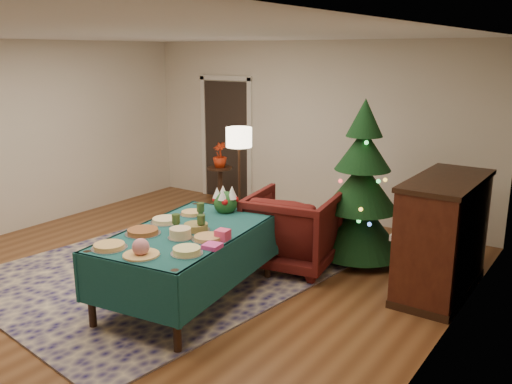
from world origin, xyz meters
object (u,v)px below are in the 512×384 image
Objects in this scene: side_table at (220,189)px; christmas_tree at (361,190)px; potted_plant at (220,160)px; buffet_table at (187,245)px; armchair at (293,226)px; piano at (442,237)px; floor_lamp at (239,144)px; gift_box at (223,235)px.

christmas_tree is at bearing -15.10° from side_table.
buffet_table is at bearing -57.35° from potted_plant.
potted_plant is (-2.23, 1.43, 0.32)m from armchair.
piano is (3.90, -1.13, -0.21)m from potted_plant.
christmas_tree reaches higher than potted_plant.
christmas_tree reaches higher than floor_lamp.
gift_box is at bearing -103.23° from christmas_tree.
buffet_table is at bearing -140.06° from piano.
potted_plant is 4.07m from piano.
potted_plant reaches higher than buffet_table.
side_table is 0.48m from potted_plant.
piano is (1.67, 0.31, 0.11)m from armchair.
potted_plant is at bearing 122.65° from buffet_table.
buffet_table is 2.09× the size of armchair.
gift_box is 0.31× the size of potted_plant.
side_table is at bearing 128.76° from gift_box.
piano is (1.11, -0.37, -0.28)m from christmas_tree.
side_table is 2.95m from christmas_tree.
floor_lamp reaches higher than piano.
piano reaches higher than side_table.
armchair is 1.42× the size of side_table.
potted_plant is (-0.90, 0.69, -0.45)m from floor_lamp.
armchair reaches higher than side_table.
gift_box is at bearing -0.44° from buffet_table.
piano is at bearing -8.20° from floor_lamp.
side_table is 0.36× the size of christmas_tree.
christmas_tree is at bearing 161.41° from piano.
gift_box is 2.17m from christmas_tree.
piano is at bearing 47.28° from gift_box.
floor_lamp is at bearing 122.82° from gift_box.
buffet_table is 3.41m from side_table.
buffet_table reaches higher than side_table.
gift_box is 1.47m from armchair.
potted_plant is at bearing -42.65° from armchair.
armchair reaches higher than gift_box.
floor_lamp reaches higher than side_table.
christmas_tree is (1.89, -0.06, -0.38)m from floor_lamp.
side_table is 1.77× the size of potted_plant.
christmas_tree is (2.79, -0.75, 0.55)m from side_table.
side_table is at bearing -42.65° from armchair.
side_table is at bearing 122.65° from buffet_table.
armchair is 2.67m from potted_plant.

